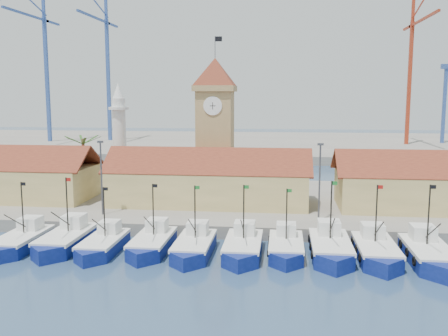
# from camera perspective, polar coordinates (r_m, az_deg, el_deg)

# --- Properties ---
(ground) EXTENTS (400.00, 400.00, 0.00)m
(ground) POSITION_cam_1_polar(r_m,az_deg,el_deg) (48.98, -5.17, -10.65)
(ground) COLOR navy
(ground) RESTS_ON ground
(quay) EXTENTS (140.00, 32.00, 1.50)m
(quay) POSITION_cam_1_polar(r_m,az_deg,el_deg) (71.61, -1.20, -3.94)
(quay) COLOR gray
(quay) RESTS_ON ground
(terminal) EXTENTS (240.00, 80.00, 2.00)m
(terminal) POSITION_cam_1_polar(r_m,az_deg,el_deg) (156.34, 3.18, 2.74)
(terminal) COLOR gray
(terminal) RESTS_ON ground
(boat_0) EXTENTS (3.56, 9.75, 7.38)m
(boat_0) POSITION_cam_1_polar(r_m,az_deg,el_deg) (56.46, -22.30, -7.88)
(boat_0) COLOR navy
(boat_0) RESTS_ON ground
(boat_1) EXTENTS (3.78, 10.35, 7.83)m
(boat_1) POSITION_cam_1_polar(r_m,az_deg,el_deg) (55.08, -17.74, -7.99)
(boat_1) COLOR navy
(boat_1) RESTS_ON ground
(boat_2) EXTENTS (3.39, 9.28, 7.03)m
(boat_2) POSITION_cam_1_polar(r_m,az_deg,el_deg) (52.82, -13.73, -8.62)
(boat_2) COLOR navy
(boat_2) RESTS_ON ground
(boat_3) EXTENTS (3.52, 9.66, 7.31)m
(boat_3) POSITION_cam_1_polar(r_m,az_deg,el_deg) (52.18, -8.27, -8.65)
(boat_3) COLOR navy
(boat_3) RESTS_ON ground
(boat_4) EXTENTS (3.54, 9.70, 7.34)m
(boat_4) POSITION_cam_1_polar(r_m,az_deg,el_deg) (50.64, -3.48, -9.10)
(boat_4) COLOR navy
(boat_4) RESTS_ON ground
(boat_5) EXTENTS (3.60, 9.85, 7.46)m
(boat_5) POSITION_cam_1_polar(r_m,az_deg,el_deg) (50.29, 2.16, -9.20)
(boat_5) COLOR navy
(boat_5) RESTS_ON ground
(boat_6) EXTENTS (3.40, 9.31, 7.04)m
(boat_6) POSITION_cam_1_polar(r_m,az_deg,el_deg) (50.74, 7.10, -9.14)
(boat_6) COLOR navy
(boat_6) RESTS_ON ground
(boat_7) EXTENTS (3.84, 10.51, 7.95)m
(boat_7) POSITION_cam_1_polar(r_m,az_deg,el_deg) (50.91, 12.10, -9.10)
(boat_7) COLOR navy
(boat_7) RESTS_ON ground
(boat_8) EXTENTS (3.72, 10.19, 7.71)m
(boat_8) POSITION_cam_1_polar(r_m,az_deg,el_deg) (51.16, 17.03, -9.22)
(boat_8) COLOR navy
(boat_8) RESTS_ON ground
(boat_9) EXTENTS (3.83, 10.49, 7.94)m
(boat_9) POSITION_cam_1_polar(r_m,az_deg,el_deg) (51.74, 22.40, -9.26)
(boat_9) COLOR navy
(boat_9) RESTS_ON ground
(hall_center) EXTENTS (27.04, 10.13, 7.61)m
(hall_center) POSITION_cam_1_polar(r_m,az_deg,el_deg) (67.10, -1.69, -1.95)
(hall_center) COLOR #DAC077
(hall_center) RESTS_ON quay
(clock_tower) EXTENTS (5.80, 5.80, 22.70)m
(clock_tower) POSITION_cam_1_polar(r_m,az_deg,el_deg) (72.09, -1.01, 5.14)
(clock_tower) COLOR tan
(clock_tower) RESTS_ON quay
(minaret) EXTENTS (3.00, 3.00, 16.30)m
(minaret) POSITION_cam_1_polar(r_m,az_deg,el_deg) (77.63, -11.86, 3.53)
(minaret) COLOR silver
(minaret) RESTS_ON quay
(palm_tree) EXTENTS (5.60, 5.03, 8.39)m
(palm_tree) POSITION_cam_1_polar(r_m,az_deg,el_deg) (77.88, -15.74, 0.84)
(palm_tree) COLOR brown
(palm_tree) RESTS_ON quay
(lamp_posts) EXTENTS (80.70, 0.25, 9.03)m
(lamp_posts) POSITION_cam_1_polar(r_m,az_deg,el_deg) (58.82, -2.36, -0.93)
(lamp_posts) COLOR #3F3F44
(lamp_posts) RESTS_ON quay
(crane_blue_far) EXTENTS (1.00, 32.82, 44.58)m
(crane_blue_far) POSITION_cam_1_polar(r_m,az_deg,el_deg) (163.18, -19.89, 11.55)
(crane_blue_far) COLOR #325199
(crane_blue_far) RESTS_ON terminal
(crane_blue_near) EXTENTS (1.00, 32.10, 44.46)m
(crane_blue_near) POSITION_cam_1_polar(r_m,az_deg,el_deg) (162.01, -13.31, 11.80)
(crane_blue_near) COLOR #325199
(crane_blue_near) RESTS_ON terminal
(crane_red_right) EXTENTS (1.00, 34.81, 41.75)m
(crane_red_right) POSITION_cam_1_polar(r_m,az_deg,el_deg) (153.14, 20.68, 11.24)
(crane_red_right) COLOR #A13018
(crane_red_right) RESTS_ON terminal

